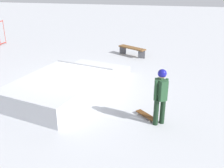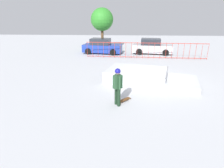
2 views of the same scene
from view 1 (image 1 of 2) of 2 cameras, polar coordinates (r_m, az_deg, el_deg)
ground_plane at (r=10.75m, az=-7.88°, el=-0.25°), size 60.00×60.00×0.00m
skate_ramp at (r=9.98m, az=-9.90°, el=-0.26°), size 5.88×3.86×0.74m
skater at (r=7.66m, az=10.48°, el=-1.93°), size 0.44×0.39×1.73m
skateboard at (r=8.35m, az=7.39°, el=-6.71°), size 0.70×0.72×0.09m
park_bench at (r=14.49m, az=4.34°, el=7.44°), size 1.16×1.58×0.48m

